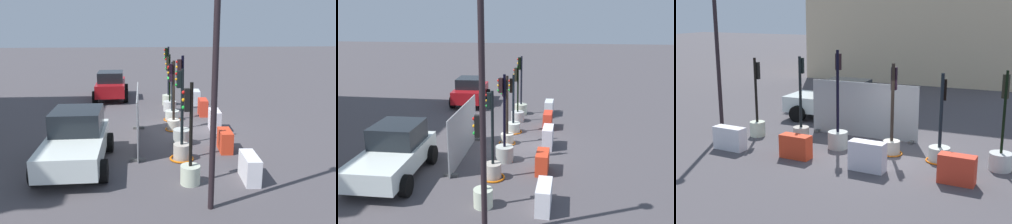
{
  "view_description": "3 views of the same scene",
  "coord_description": "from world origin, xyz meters",
  "views": [
    {
      "loc": [
        -14.45,
        1.69,
        4.5
      ],
      "look_at": [
        -1.26,
        0.7,
        1.17
      ],
      "focal_mm": 36.8,
      "sensor_mm": 36.0,
      "label": 1
    },
    {
      "loc": [
        -14.38,
        -1.58,
        5.49
      ],
      "look_at": [
        0.86,
        0.5,
        1.25
      ],
      "focal_mm": 37.26,
      "sensor_mm": 36.0,
      "label": 2
    },
    {
      "loc": [
        4.52,
        -13.4,
        4.78
      ],
      "look_at": [
        -1.76,
        0.62,
        1.22
      ],
      "focal_mm": 47.94,
      "sensor_mm": 36.0,
      "label": 3
    }
  ],
  "objects": [
    {
      "name": "ground_plane",
      "position": [
        0.0,
        0.0,
        0.0
      ],
      "size": [
        120.0,
        120.0,
        0.0
      ],
      "primitive_type": "plane",
      "color": "#49454A"
    },
    {
      "name": "traffic_light_0",
      "position": [
        -5.26,
        0.36,
        0.62
      ],
      "size": [
        0.58,
        0.58,
        3.0
      ],
      "color": "beige",
      "rests_on": "ground_plane"
    },
    {
      "name": "traffic_light_1",
      "position": [
        -3.37,
        0.39,
        0.5
      ],
      "size": [
        0.84,
        0.84,
        3.13
      ],
      "color": "#B8ADA0",
      "rests_on": "ground_plane"
    },
    {
      "name": "traffic_light_2",
      "position": [
        -1.81,
        0.2,
        0.59
      ],
      "size": [
        0.69,
        0.69,
        3.43
      ],
      "color": "#AEB3AC",
      "rests_on": "ground_plane"
    },
    {
      "name": "traffic_light_3",
      "position": [
        0.11,
        0.36,
        0.65
      ],
      "size": [
        0.76,
        0.76,
        3.06
      ],
      "color": "beige",
      "rests_on": "ground_plane"
    },
    {
      "name": "traffic_light_4",
      "position": [
        1.73,
        0.27,
        0.47
      ],
      "size": [
        0.86,
        0.86,
        2.84
      ],
      "color": "beige",
      "rests_on": "ground_plane"
    },
    {
      "name": "traffic_light_5",
      "position": [
        3.59,
        0.25,
        0.53
      ],
      "size": [
        0.69,
        0.69,
        3.04
      ],
      "color": "silver",
      "rests_on": "ground_plane"
    },
    {
      "name": "construction_barrier_0",
      "position": [
        -5.17,
        -1.44,
        0.4
      ],
      "size": [
        1.17,
        0.48,
        0.8
      ],
      "color": "white",
      "rests_on": "ground_plane"
    },
    {
      "name": "construction_barrier_1",
      "position": [
        -2.62,
        -1.3,
        0.39
      ],
      "size": [
        1.05,
        0.49,
        0.77
      ],
      "color": "red",
      "rests_on": "ground_plane"
    },
    {
      "name": "construction_barrier_2",
      "position": [
        -0.07,
        -1.45,
        0.45
      ],
      "size": [
        1.13,
        0.48,
        0.9
      ],
      "color": "silver",
      "rests_on": "ground_plane"
    },
    {
      "name": "construction_barrier_3",
      "position": [
        2.58,
        -1.39,
        0.42
      ],
      "size": [
        1.05,
        0.48,
        0.83
      ],
      "color": "red",
      "rests_on": "ground_plane"
    },
    {
      "name": "car_white_van",
      "position": [
        -3.54,
        3.88,
        0.86
      ],
      "size": [
        4.17,
        2.27,
        1.78
      ],
      "color": "white",
      "rests_on": "ground_plane"
    },
    {
      "name": "street_lamp_post",
      "position": [
        -6.69,
        0.02,
        3.91
      ],
      "size": [
        0.36,
        0.36,
        6.48
      ],
      "color": "black",
      "rests_on": "ground_plane"
    },
    {
      "name": "site_fence_panel",
      "position": [
        -1.52,
        1.89,
        1.0
      ],
      "size": [
        4.23,
        0.5,
        2.09
      ],
      "color": "#979A9D",
      "rests_on": "ground_plane"
    }
  ]
}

